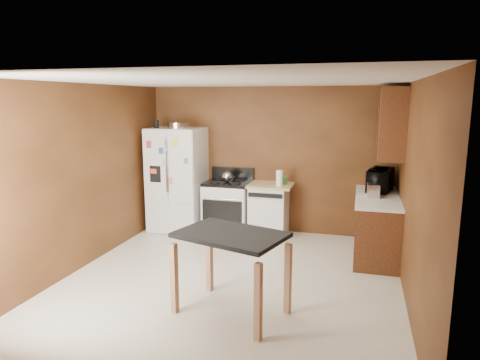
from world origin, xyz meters
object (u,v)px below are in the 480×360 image
at_px(microwave, 380,181).
at_px(dishwasher, 269,209).
at_px(kettle, 227,177).
at_px(green_canister, 284,180).
at_px(gas_range, 228,206).
at_px(island, 231,246).
at_px(pen_cup, 156,124).
at_px(refrigerator, 177,179).
at_px(toaster, 373,190).
at_px(roasting_pan, 179,125).
at_px(paper_towel, 279,178).

height_order(microwave, dishwasher, microwave).
xyz_separation_m(kettle, green_canister, (0.95, 0.13, -0.04)).
relative_size(green_canister, microwave, 0.22).
distance_m(gas_range, island, 2.89).
distance_m(pen_cup, microwave, 3.79).
relative_size(refrigerator, island, 1.43).
bearing_deg(refrigerator, green_canister, 4.53).
relative_size(toaster, gas_range, 0.24).
xyz_separation_m(roasting_pan, microwave, (3.32, -0.00, -0.79)).
relative_size(roasting_pan, island, 0.31).
xyz_separation_m(toaster, refrigerator, (-3.28, 0.48, -0.10)).
height_order(roasting_pan, green_canister, roasting_pan).
bearing_deg(kettle, roasting_pan, -177.05).
bearing_deg(paper_towel, kettle, 177.42).
distance_m(microwave, dishwasher, 1.86).
relative_size(pen_cup, gas_range, 0.12).
height_order(roasting_pan, kettle, roasting_pan).
bearing_deg(roasting_pan, kettle, 2.95).
height_order(paper_towel, green_canister, paper_towel).
relative_size(green_canister, island, 0.10).
distance_m(kettle, gas_range, 0.53).
relative_size(paper_towel, island, 0.20).
relative_size(green_canister, refrigerator, 0.07).
relative_size(paper_towel, microwave, 0.45).
xyz_separation_m(refrigerator, gas_range, (0.91, 0.06, -0.44)).
xyz_separation_m(microwave, refrigerator, (-3.39, 0.02, -0.16)).
xyz_separation_m(kettle, island, (0.89, -2.70, -0.23)).
height_order(toaster, microwave, microwave).
xyz_separation_m(pen_cup, microwave, (3.70, 0.08, -0.81)).
bearing_deg(island, refrigerator, 123.90).
relative_size(kettle, green_canister, 1.48).
bearing_deg(roasting_pan, green_canister, 5.41).
xyz_separation_m(dishwasher, island, (0.17, -2.76, 0.30)).
xyz_separation_m(gas_range, island, (0.89, -2.74, 0.29)).
bearing_deg(dishwasher, green_canister, 15.03).
relative_size(dishwasher, island, 0.71).
distance_m(kettle, toaster, 2.42).
height_order(paper_towel, toaster, paper_towel).
xyz_separation_m(green_canister, island, (-0.06, -2.82, -0.20)).
relative_size(kettle, paper_towel, 0.70).
relative_size(pen_cup, kettle, 0.72).
bearing_deg(paper_towel, green_canister, 75.67).
height_order(kettle, toaster, toaster).
height_order(green_canister, toaster, toaster).
xyz_separation_m(kettle, refrigerator, (-0.91, -0.02, -0.09)).
relative_size(refrigerator, dishwasher, 2.02).
bearing_deg(island, gas_range, 107.97).
bearing_deg(gas_range, dishwasher, 1.94).
bearing_deg(toaster, kettle, 164.77).
bearing_deg(refrigerator, roasting_pan, -20.43).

